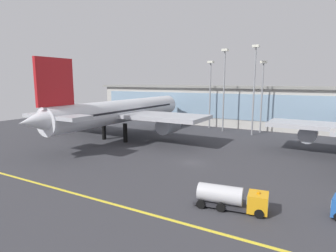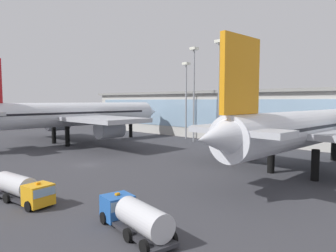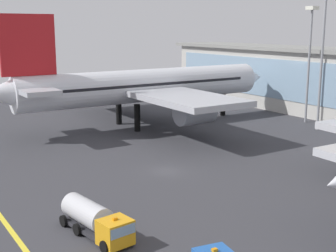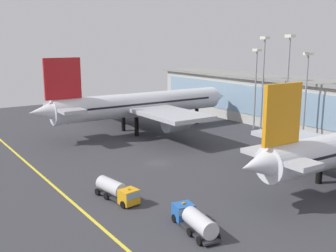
# 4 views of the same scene
# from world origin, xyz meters

# --- Properties ---
(ground_plane) EXTENTS (180.00, 180.00, 0.00)m
(ground_plane) POSITION_xyz_m (0.00, 0.00, 0.00)
(ground_plane) COLOR #38383D
(terminal_building) EXTENTS (122.45, 14.00, 19.32)m
(terminal_building) POSITION_xyz_m (1.59, 49.43, 7.54)
(terminal_building) COLOR beige
(terminal_building) RESTS_ON ground
(airliner_near_left) EXTENTS (47.85, 59.57, 20.50)m
(airliner_near_left) POSITION_xyz_m (-26.68, 11.98, 7.49)
(airliner_near_left) COLOR black
(airliner_near_left) RESTS_ON ground
(airliner_near_right) EXTENTS (37.68, 48.42, 18.56)m
(airliner_near_right) POSITION_xyz_m (29.29, 19.43, 6.79)
(airliner_near_right) COLOR black
(airliner_near_right) RESTS_ON ground
(fuel_tanker_truck) EXTENTS (9.29, 3.97, 2.90)m
(fuel_tanker_truck) POSITION_xyz_m (12.64, -15.75, 1.51)
(fuel_tanker_truck) COLOR black
(fuel_tanker_truck) RESTS_ON ground
(baggage_tug_near) EXTENTS (9.32, 4.21, 2.90)m
(baggage_tug_near) POSITION_xyz_m (27.49, -12.30, 1.51)
(baggage_tug_near) COLOR black
(baggage_tug_near) RESTS_ON ground
(apron_light_mast_west) EXTENTS (1.80, 1.80, 25.46)m
(apron_light_mast_west) POSITION_xyz_m (-6.13, 36.66, 16.47)
(apron_light_mast_west) COLOR gray
(apron_light_mast_west) RESTS_ON ground
(apron_light_mast_centre) EXTENTS (1.80, 1.80, 22.28)m
(apron_light_mast_centre) POSITION_xyz_m (-12.04, 40.31, 14.71)
(apron_light_mast_centre) COLOR gray
(apron_light_mast_centre) RESTS_ON ground
(apron_light_mast_east) EXTENTS (1.80, 1.80, 21.73)m
(apron_light_mast_east) POSITION_xyz_m (4.79, 39.93, 14.40)
(apron_light_mast_east) COLOR gray
(apron_light_mast_east) RESTS_ON ground
(apron_light_mast_far_east) EXTENTS (1.80, 1.80, 25.81)m
(apron_light_mast_far_east) POSITION_xyz_m (3.55, 34.42, 16.66)
(apron_light_mast_far_east) COLOR gray
(apron_light_mast_far_east) RESTS_ON ground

